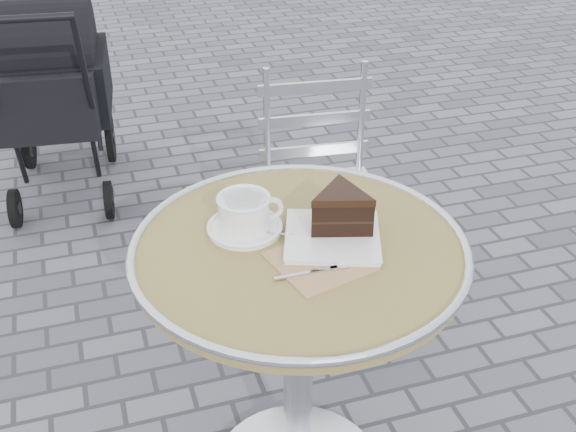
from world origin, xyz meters
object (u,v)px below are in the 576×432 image
object	(u,v)px
cafe_table	(299,307)
cappuccino_set	(245,216)
bistro_chair	(319,165)
cake_plate_set	(339,217)
baby_stroller	(55,98)

from	to	relation	value
cafe_table	cappuccino_set	xyz separation A→B (m)	(-0.09, 0.09, 0.20)
cafe_table	bistro_chair	distance (m)	0.81
cafe_table	cappuccino_set	world-z (taller)	cappuccino_set
cake_plate_set	bistro_chair	bearing A→B (deg)	93.18
cappuccino_set	cake_plate_set	bearing A→B (deg)	-21.27
cappuccino_set	bistro_chair	world-z (taller)	bistro_chair
bistro_chair	baby_stroller	xyz separation A→B (m)	(-0.79, 1.07, -0.09)
bistro_chair	cappuccino_set	bearing A→B (deg)	-115.75
cafe_table	cappuccino_set	distance (m)	0.24
cappuccino_set	baby_stroller	xyz separation A→B (m)	(-0.39, 1.72, -0.36)
cake_plate_set	baby_stroller	distance (m)	1.92
cafe_table	bistro_chair	world-z (taller)	bistro_chair
cafe_table	cake_plate_set	size ratio (longest dim) A/B	2.38
cafe_table	bistro_chair	bearing A→B (deg)	67.01
cake_plate_set	baby_stroller	world-z (taller)	baby_stroller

